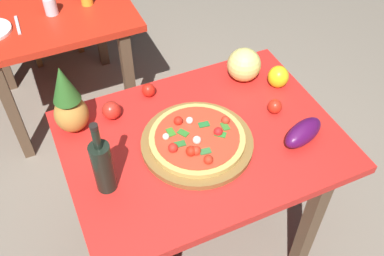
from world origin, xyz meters
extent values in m
plane|color=gray|center=(0.00, 0.00, 0.00)|extent=(10.00, 10.00, 0.00)
cube|color=brown|center=(0.36, -0.36, 0.35)|extent=(0.06, 0.06, 0.70)
cube|color=brown|center=(-0.36, 0.36, 0.35)|extent=(0.06, 0.06, 0.70)
cube|color=brown|center=(0.36, 0.36, 0.35)|extent=(0.06, 0.06, 0.70)
cube|color=red|center=(0.00, 0.00, 0.72)|extent=(1.12, 0.83, 0.04)
cube|color=brown|center=(-0.73, 0.91, 0.35)|extent=(0.06, 0.06, 0.70)
cube|color=brown|center=(-0.05, 0.91, 0.35)|extent=(0.06, 0.06, 0.70)
cube|color=brown|center=(-0.05, 1.59, 0.35)|extent=(0.06, 0.06, 0.70)
cube|color=red|center=(-0.39, 1.25, 0.72)|extent=(0.93, 0.78, 0.04)
cube|color=brown|center=(-0.23, 2.13, 0.21)|extent=(0.04, 0.04, 0.41)
cube|color=brown|center=(-0.55, 2.08, 0.21)|extent=(0.04, 0.04, 0.41)
cube|color=brown|center=(-0.18, 1.80, 0.21)|extent=(0.04, 0.04, 0.41)
cube|color=brown|center=(-0.50, 1.76, 0.21)|extent=(0.04, 0.04, 0.41)
cylinder|color=brown|center=(-0.03, -0.03, 0.75)|extent=(0.45, 0.45, 0.02)
cylinder|color=#D2B158|center=(-0.03, -0.03, 0.77)|extent=(0.39, 0.39, 0.02)
cylinder|color=red|center=(-0.03, -0.03, 0.78)|extent=(0.34, 0.34, 0.00)
sphere|color=red|center=(0.11, 0.00, 0.80)|extent=(0.04, 0.04, 0.04)
sphere|color=red|center=(-0.05, -0.16, 0.80)|extent=(0.04, 0.04, 0.04)
sphere|color=red|center=(-0.09, -0.09, 0.80)|extent=(0.04, 0.04, 0.04)
sphere|color=red|center=(-0.15, -0.05, 0.80)|extent=(0.04, 0.04, 0.04)
sphere|color=red|center=(0.05, -0.05, 0.80)|extent=(0.04, 0.04, 0.04)
sphere|color=red|center=(-0.07, -0.10, 0.80)|extent=(0.04, 0.04, 0.04)
sphere|color=red|center=(-0.07, 0.08, 0.80)|extent=(0.04, 0.04, 0.04)
cube|color=#398325|center=(-0.12, 0.04, 0.79)|extent=(0.03, 0.04, 0.00)
cube|color=#2B6F2D|center=(-0.11, -0.04, 0.79)|extent=(0.05, 0.03, 0.00)
cube|color=#337336|center=(-0.04, -0.11, 0.79)|extent=(0.05, 0.03, 0.00)
cube|color=#29862E|center=(0.05, -0.06, 0.79)|extent=(0.05, 0.05, 0.00)
cube|color=#2E7A28|center=(-0.08, 0.01, 0.79)|extent=(0.05, 0.05, 0.00)
cube|color=#35782A|center=(0.09, -0.02, 0.79)|extent=(0.03, 0.05, 0.00)
cube|color=#237430|center=(0.02, 0.02, 0.79)|extent=(0.05, 0.03, 0.00)
sphere|color=white|center=(-0.03, 0.06, 0.80)|extent=(0.03, 0.03, 0.03)
sphere|color=silver|center=(-0.05, -0.05, 0.80)|extent=(0.03, 0.03, 0.03)
sphere|color=white|center=(-0.15, 0.02, 0.80)|extent=(0.03, 0.03, 0.03)
cylinder|color=black|center=(-0.42, -0.07, 0.85)|extent=(0.08, 0.08, 0.22)
cylinder|color=black|center=(-0.42, -0.07, 1.00)|extent=(0.03, 0.03, 0.09)
cylinder|color=black|center=(-0.42, -0.07, 1.06)|extent=(0.03, 0.03, 0.02)
ellipsoid|color=#C08337|center=(-0.46, 0.27, 0.82)|extent=(0.14, 0.14, 0.16)
cone|color=#2D6324|center=(-0.46, 0.27, 0.98)|extent=(0.11, 0.11, 0.16)
sphere|color=#E4DB75|center=(0.34, 0.27, 0.81)|extent=(0.16, 0.16, 0.16)
ellipsoid|color=yellow|center=(0.46, 0.16, 0.78)|extent=(0.10, 0.10, 0.10)
ellipsoid|color=#490F49|center=(0.37, -0.18, 0.78)|extent=(0.22, 0.15, 0.09)
sphere|color=red|center=(0.35, 0.01, 0.77)|extent=(0.06, 0.06, 0.06)
sphere|color=red|center=(-0.11, 0.33, 0.77)|extent=(0.06, 0.06, 0.06)
sphere|color=red|center=(-0.30, 0.27, 0.78)|extent=(0.08, 0.08, 0.08)
cylinder|color=silver|center=(-0.36, 1.19, 0.78)|extent=(0.07, 0.07, 0.10)
cube|color=silver|center=(-0.56, 1.14, 0.74)|extent=(0.02, 0.18, 0.01)
camera|label=1|loc=(-0.53, -1.09, 2.08)|focal=41.29mm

